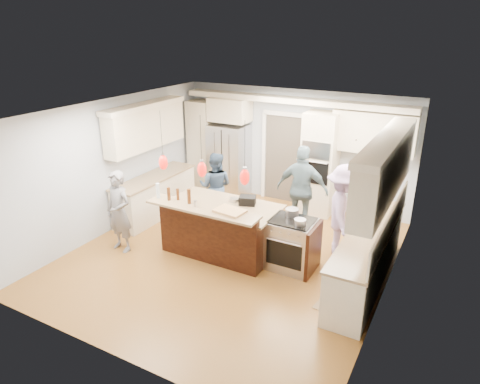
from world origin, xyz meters
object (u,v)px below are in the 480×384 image
Objects in this scene: refrigerator at (229,161)px; person_bar_end at (119,212)px; person_far_left at (215,187)px; island_range at (293,244)px; kitchen_island at (221,227)px.

person_bar_end is at bearing -96.54° from refrigerator.
island_range is at bearing 137.97° from person_far_left.
refrigerator reaches higher than island_range.
island_range is 2.54m from person_far_left.
island_range is 0.61× the size of person_far_left.
person_bar_end is 2.22m from person_far_left.
kitchen_island reaches higher than island_range.
refrigerator is 1.96× the size of island_range.
island_range is at bearing -42.59° from refrigerator.
kitchen_island is at bearing -176.93° from island_range.
kitchen_island is at bearing 109.81° from person_far_left.
person_far_left reaches higher than kitchen_island.
refrigerator is at bearing 137.41° from island_range.
person_bar_end is (-3.10, -0.94, 0.33)m from island_range.
refrigerator is 3.71m from island_range.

